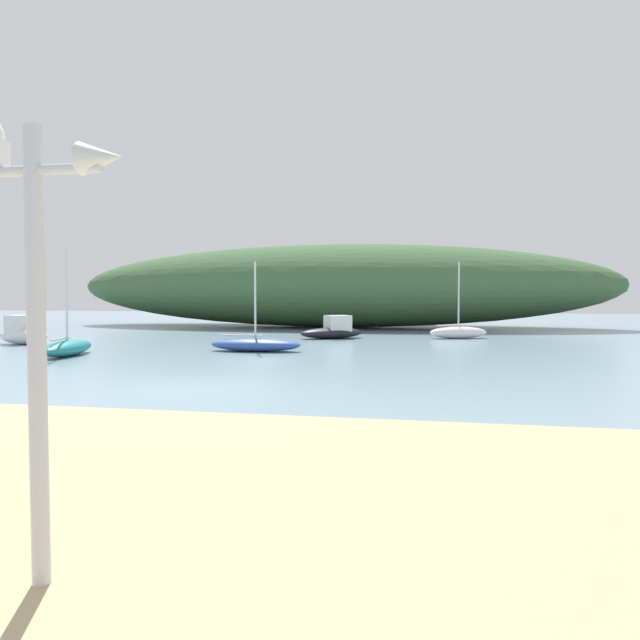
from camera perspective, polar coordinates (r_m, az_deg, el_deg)
The scene contains 7 objects.
ground_plane at distance 13.86m, azimuth -11.90°, elevation -6.55°, with size 120.00×120.00×0.00m, color #7A99A8.
distant_hill at distance 39.73m, azimuth 1.58°, elevation 3.36°, with size 36.96×10.37×5.59m, color #3D6038.
sailboat_inner_mooring at distance 29.71m, azimuth 13.40°, elevation -1.15°, with size 3.05×1.75×3.81m.
sailboat_east_reach at distance 22.59m, azimuth -23.51°, elevation -2.47°, with size 1.64×3.42×3.86m.
sailboat_mid_channel at distance 22.45m, azimuth -6.35°, elevation -2.39°, with size 3.55×1.25×3.43m.
motorboat_near_shore at distance 28.64m, azimuth -27.14°, elevation -1.17°, with size 2.88×1.47×1.28m.
motorboat_far_right at distance 28.95m, azimuth 1.33°, elevation -1.01°, with size 3.42×2.80×1.15m.
Camera 1 is at (5.35, -12.60, 2.15)m, focal length 32.67 mm.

